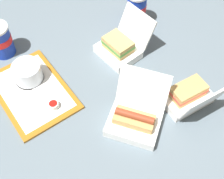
# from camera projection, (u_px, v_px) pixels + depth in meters

# --- Properties ---
(ground_plane) EXTENTS (3.20, 3.20, 0.00)m
(ground_plane) POSITION_uv_depth(u_px,v_px,m) (124.00, 97.00, 1.25)
(ground_plane) COLOR slate
(food_tray) EXTENTS (0.40, 0.31, 0.01)m
(food_tray) POSITION_uv_depth(u_px,v_px,m) (33.00, 92.00, 1.26)
(food_tray) COLOR #A56619
(food_tray) RESTS_ON ground_plane
(cake_container) EXTENTS (0.12, 0.12, 0.08)m
(cake_container) POSITION_uv_depth(u_px,v_px,m) (28.00, 73.00, 1.26)
(cake_container) COLOR black
(cake_container) RESTS_ON food_tray
(ketchup_cup) EXTENTS (0.04, 0.04, 0.02)m
(ketchup_cup) POSITION_uv_depth(u_px,v_px,m) (53.00, 105.00, 1.20)
(ketchup_cup) COLOR white
(ketchup_cup) RESTS_ON food_tray
(napkin_stack) EXTENTS (0.11, 0.11, 0.00)m
(napkin_stack) POSITION_uv_depth(u_px,v_px,m) (48.00, 89.00, 1.26)
(napkin_stack) COLOR white
(napkin_stack) RESTS_ON food_tray
(plastic_fork) EXTENTS (0.11, 0.03, 0.00)m
(plastic_fork) POSITION_uv_depth(u_px,v_px,m) (27.00, 112.00, 1.19)
(plastic_fork) COLOR white
(plastic_fork) RESTS_ON food_tray
(clamshell_hotdog_center) EXTENTS (0.27, 0.28, 0.18)m
(clamshell_hotdog_center) POSITION_uv_depth(u_px,v_px,m) (135.00, 118.00, 1.15)
(clamshell_hotdog_center) COLOR white
(clamshell_hotdog_center) RESTS_ON ground_plane
(clamshell_sandwich_front) EXTENTS (0.21, 0.22, 0.16)m
(clamshell_sandwich_front) POSITION_uv_depth(u_px,v_px,m) (189.00, 96.00, 1.20)
(clamshell_sandwich_front) COLOR white
(clamshell_sandwich_front) RESTS_ON ground_plane
(clamshell_sandwich_right) EXTENTS (0.18, 0.21, 0.17)m
(clamshell_sandwich_right) POSITION_uv_depth(u_px,v_px,m) (120.00, 47.00, 1.35)
(clamshell_sandwich_right) COLOR white
(clamshell_sandwich_right) RESTS_ON ground_plane
(soda_cup_left) EXTENTS (0.10, 0.10, 0.21)m
(soda_cup_left) POSITION_uv_depth(u_px,v_px,m) (0.00, 40.00, 1.33)
(soda_cup_left) COLOR #1938B7
(soda_cup_left) RESTS_ON ground_plane
(soda_cup_right) EXTENTS (0.09, 0.09, 0.22)m
(soda_cup_right) POSITION_uv_depth(u_px,v_px,m) (136.00, 8.00, 1.44)
(soda_cup_right) COLOR #1938B7
(soda_cup_right) RESTS_ON ground_plane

